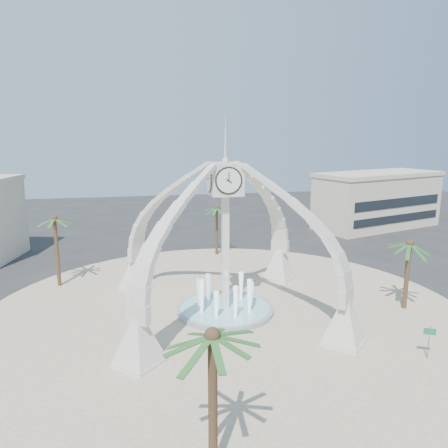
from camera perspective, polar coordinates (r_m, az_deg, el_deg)
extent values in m
plane|color=#282828|center=(36.90, 0.16, -11.42)|extent=(140.00, 140.00, 0.00)
cylinder|color=beige|center=(36.89, 0.16, -11.38)|extent=(40.00, 40.00, 0.06)
cube|color=silver|center=(35.25, 0.17, -4.09)|extent=(0.55, 0.55, 9.80)
cube|color=silver|center=(34.08, 0.17, 5.91)|extent=(2.50, 2.50, 2.50)
cone|color=silver|center=(33.90, 0.18, 11.38)|extent=(0.20, 0.20, 4.00)
cylinder|color=white|center=(32.82, 0.63, 5.68)|extent=(1.84, 0.04, 1.84)
pyramid|color=silver|center=(44.54, 7.28, -5.18)|extent=(3.80, 3.80, 3.20)
pyramid|color=silver|center=(42.31, -11.30, -6.25)|extent=(3.80, 3.80, 3.20)
pyramid|color=silver|center=(29.17, -11.07, -14.81)|extent=(3.80, 3.80, 3.20)
pyramid|color=silver|center=(32.33, 15.50, -12.28)|extent=(3.80, 3.80, 3.20)
cylinder|color=#999A9C|center=(36.82, 0.16, -11.13)|extent=(8.00, 8.00, 0.40)
cylinder|color=#94D5DD|center=(36.74, 0.16, -10.82)|extent=(7.40, 7.40, 0.04)
cone|color=white|center=(36.15, 0.16, -8.48)|extent=(0.60, 0.60, 3.20)
cube|color=beige|center=(72.22, 19.35, 2.77)|extent=(21.49, 13.79, 8.00)
cube|color=beige|center=(71.72, 19.59, 6.16)|extent=(21.87, 14.17, 0.60)
cylinder|color=brown|center=(39.60, 22.77, -6.26)|extent=(0.38, 0.38, 5.80)
cylinder|color=brown|center=(44.63, -20.97, -3.45)|extent=(0.36, 0.36, 6.80)
cylinder|color=brown|center=(52.58, -0.97, -0.92)|extent=(0.34, 0.34, 5.90)
cylinder|color=brown|center=(19.97, -1.47, -22.57)|extent=(0.41, 0.41, 6.59)
cylinder|color=slate|center=(32.37, 25.17, -13.85)|extent=(0.07, 0.07, 2.31)
cube|color=#1A6848|center=(32.05, 25.29, -12.57)|extent=(0.73, 0.36, 0.46)
cube|color=white|center=(32.05, 25.29, -12.57)|extent=(0.78, 0.37, 0.53)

